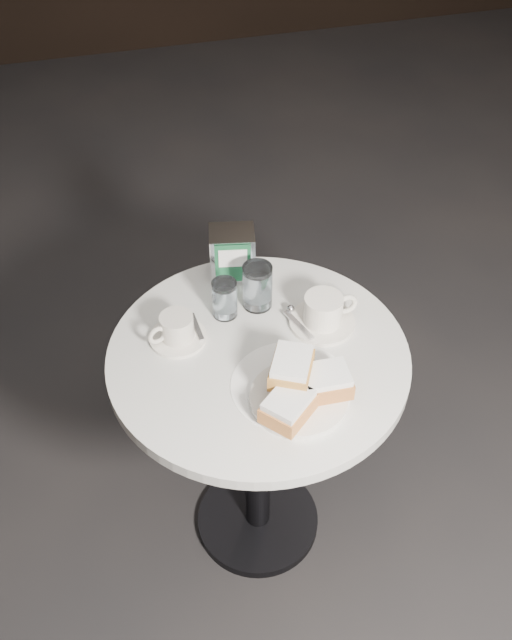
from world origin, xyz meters
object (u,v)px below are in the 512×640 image
at_px(cafe_table, 258,407).
at_px(beignet_plate, 301,390).
at_px(coffee_cup_right, 323,313).
at_px(coffee_cup_left, 177,330).
at_px(water_glass_left, 225,299).
at_px(water_glass_right, 257,287).
at_px(napkin_dispenser, 232,253).

xyz_separation_m(cafe_table, beignet_plate, (0.05, -0.16, 0.24)).
bearing_deg(cafe_table, coffee_cup_right, 16.42).
xyz_separation_m(coffee_cup_left, water_glass_left, (0.13, 0.05, 0.02)).
bearing_deg(coffee_cup_left, coffee_cup_right, -25.08).
xyz_separation_m(coffee_cup_right, water_glass_right, (-0.13, 0.11, 0.02)).
distance_m(beignet_plate, coffee_cup_right, 0.25).
distance_m(water_glass_left, napkin_dispenser, 0.15).
relative_size(water_glass_right, napkin_dispenser, 0.90).
height_order(coffee_cup_left, water_glass_left, water_glass_left).
bearing_deg(coffee_cup_left, beignet_plate, -67.70).
bearing_deg(napkin_dispenser, coffee_cup_right, -44.16).
distance_m(coffee_cup_left, water_glass_left, 0.14).
relative_size(water_glass_left, napkin_dispenser, 0.75).
bearing_deg(coffee_cup_left, water_glass_right, -1.00).
distance_m(beignet_plate, water_glass_right, 0.32).
distance_m(coffee_cup_left, water_glass_right, 0.22).
bearing_deg(beignet_plate, napkin_dispenser, 94.57).
bearing_deg(napkin_dispenser, cafe_table, -80.80).
xyz_separation_m(beignet_plate, coffee_cup_right, (0.13, 0.21, -0.00)).
height_order(beignet_plate, water_glass_right, water_glass_right).
bearing_deg(water_glass_right, cafe_table, -104.65).
bearing_deg(water_glass_right, coffee_cup_left, -162.70).
bearing_deg(coffee_cup_left, napkin_dispenser, 28.82).
xyz_separation_m(beignet_plate, coffee_cup_left, (-0.22, 0.26, -0.01)).
distance_m(cafe_table, coffee_cup_right, 0.30).
relative_size(beignet_plate, coffee_cup_left, 1.63).
relative_size(beignet_plate, water_glass_right, 2.36).
xyz_separation_m(water_glass_left, napkin_dispenser, (0.05, 0.14, 0.02)).
bearing_deg(napkin_dispenser, water_glass_right, -65.68).
height_order(beignet_plate, coffee_cup_left, beignet_plate).
height_order(cafe_table, water_glass_left, water_glass_left).
bearing_deg(coffee_cup_right, cafe_table, -166.00).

